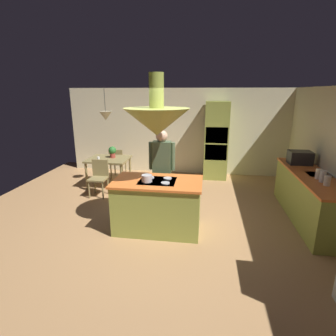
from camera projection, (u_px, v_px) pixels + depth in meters
name	position (u px, v px, depth m)	size (l,w,h in m)	color
ground	(160.00, 223.00, 5.09)	(8.16, 8.16, 0.00)	#AD7F51
wall_back	(179.00, 132.00, 8.02)	(6.80, 0.10, 2.55)	beige
kitchen_island	(158.00, 205.00, 4.77)	(1.57, 0.90, 0.95)	#939E42
counter_run_right	(309.00, 197.00, 5.14)	(0.73, 2.58, 0.93)	#939E42
oven_tower	(216.00, 141.00, 7.53)	(0.66, 0.62, 2.19)	#939E42
dining_table	(109.00, 162.00, 6.95)	(1.04, 0.89, 0.76)	olive
person_at_island	(162.00, 166.00, 5.32)	(0.53, 0.23, 1.72)	tan
range_hood	(157.00, 120.00, 4.35)	(1.10, 1.10, 1.00)	#939E42
pendant_light_over_table	(106.00, 116.00, 6.62)	(0.32, 0.32, 0.82)	beige
chair_facing_island	(99.00, 175.00, 6.36)	(0.40, 0.40, 0.87)	olive
chair_by_back_wall	(117.00, 161.00, 7.63)	(0.40, 0.40, 0.87)	olive
potted_plant_on_table	(112.00, 151.00, 6.96)	(0.20, 0.20, 0.30)	#99382D
cup_on_table	(98.00, 158.00, 6.73)	(0.07, 0.07, 0.09)	white
canister_flour	(327.00, 181.00, 4.38)	(0.10, 0.10, 0.17)	silver
canister_sugar	(323.00, 176.00, 4.55)	(0.11, 0.11, 0.21)	silver
canister_tea	(319.00, 174.00, 4.72)	(0.11, 0.11, 0.18)	silver
microwave_on_counter	(300.00, 158.00, 5.70)	(0.46, 0.36, 0.28)	#232326
cooking_pot_on_cooktop	(147.00, 178.00, 4.52)	(0.18, 0.18, 0.12)	#B2B2B7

